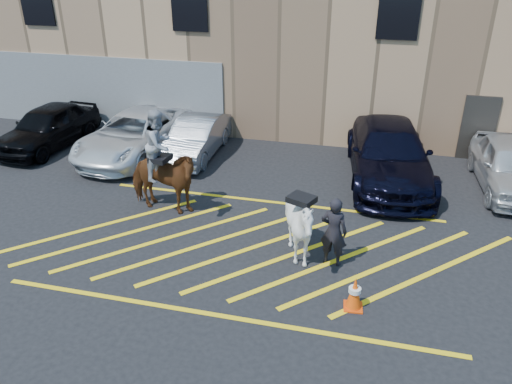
% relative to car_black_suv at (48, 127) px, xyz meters
% --- Properties ---
extents(ground, '(90.00, 90.00, 0.00)m').
position_rel_car_black_suv_xyz_m(ground, '(8.72, -4.56, -0.75)').
color(ground, black).
rests_on(ground, ground).
extents(car_black_suv, '(2.12, 4.54, 1.50)m').
position_rel_car_black_suv_xyz_m(car_black_suv, '(0.00, 0.00, 0.00)').
color(car_black_suv, black).
rests_on(car_black_suv, ground).
extents(car_white_pickup, '(2.96, 5.48, 1.46)m').
position_rel_car_black_suv_xyz_m(car_white_pickup, '(3.37, 0.07, -0.02)').
color(car_white_pickup, silver).
rests_on(car_white_pickup, ground).
extents(car_silver_sedan, '(1.41, 3.99, 1.31)m').
position_rel_car_black_suv_xyz_m(car_silver_sedan, '(5.45, 0.44, -0.10)').
color(car_silver_sedan, gray).
rests_on(car_silver_sedan, ground).
extents(car_blue_suv, '(3.02, 6.02, 1.68)m').
position_rel_car_black_suv_xyz_m(car_blue_suv, '(11.87, 0.11, 0.09)').
color(car_blue_suv, black).
rests_on(car_blue_suv, ground).
extents(car_white_suv, '(1.95, 4.44, 1.49)m').
position_rel_car_black_suv_xyz_m(car_white_suv, '(15.38, 0.21, -0.01)').
color(car_white_suv, silver).
rests_on(car_white_suv, ground).
extents(handler, '(0.67, 0.50, 1.68)m').
position_rel_car_black_suv_xyz_m(handler, '(10.70, -4.99, 0.09)').
color(handler, black).
rests_on(handler, ground).
extents(warehouse, '(32.42, 10.20, 7.30)m').
position_rel_car_black_suv_xyz_m(warehouse, '(8.71, 7.43, 2.90)').
color(warehouse, tan).
rests_on(warehouse, ground).
extents(hatching_zone, '(12.60, 5.12, 0.01)m').
position_rel_car_black_suv_xyz_m(hatching_zone, '(8.72, -4.86, -0.75)').
color(hatching_zone, yellow).
rests_on(hatching_zone, ground).
extents(mounted_bay, '(2.30, 1.26, 2.90)m').
position_rel_car_black_suv_xyz_m(mounted_bay, '(5.96, -3.58, 0.42)').
color(mounted_bay, '#5F2D16').
rests_on(mounted_bay, ground).
extents(saddled_white, '(1.95, 2.05, 1.78)m').
position_rel_car_black_suv_xyz_m(saddled_white, '(9.95, -5.03, 0.15)').
color(saddled_white, white).
rests_on(saddled_white, ground).
extents(traffic_cone, '(0.41, 0.41, 0.73)m').
position_rel_car_black_suv_xyz_m(traffic_cone, '(11.30, -6.47, -0.39)').
color(traffic_cone, '#EB4109').
rests_on(traffic_cone, ground).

